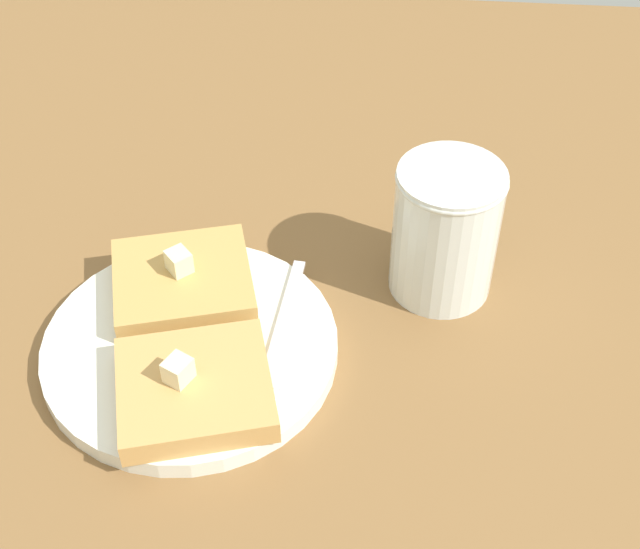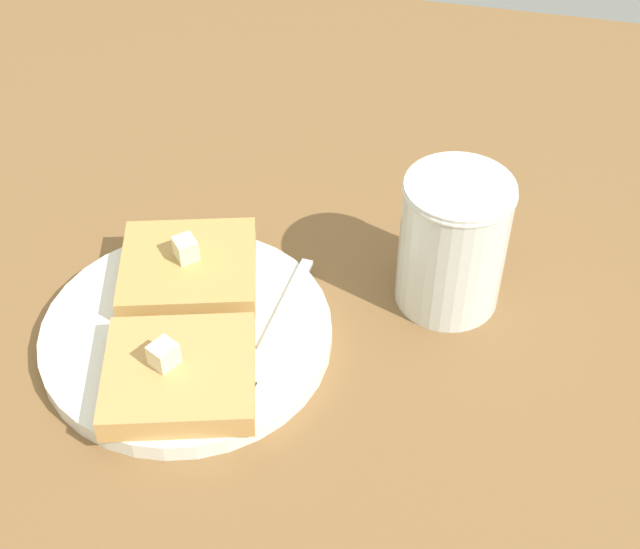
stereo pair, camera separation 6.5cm
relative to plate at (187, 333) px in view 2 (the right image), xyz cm
name	(u,v)px [view 2 (the right image)]	position (x,y,z in cm)	size (l,w,h in cm)	color
table_surface	(288,426)	(-5.11, -8.99, -1.96)	(125.28, 125.28, 2.30)	brown
plate	(187,333)	(0.00, 0.00, 0.00)	(21.43, 21.43, 1.40)	white
toast_slice_left	(180,374)	(-5.04, -1.44, 1.55)	(9.46, 10.23, 1.92)	tan
toast_slice_middle	(189,269)	(5.04, 1.44, 1.55)	(9.46, 10.23, 1.92)	tan
butter_pat_primary	(164,353)	(-4.96, -0.50, 3.37)	(1.73, 1.56, 1.73)	beige
butter_pat_secondary	(186,249)	(5.28, 1.59, 3.37)	(1.73, 1.56, 1.73)	#F3E8B2
fork	(268,343)	(-0.28, -6.30, 0.77)	(16.06, 2.79, 0.36)	silver
syrup_jar	(452,247)	(9.00, -18.09, 4.26)	(8.16, 8.16, 10.91)	#351A0B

